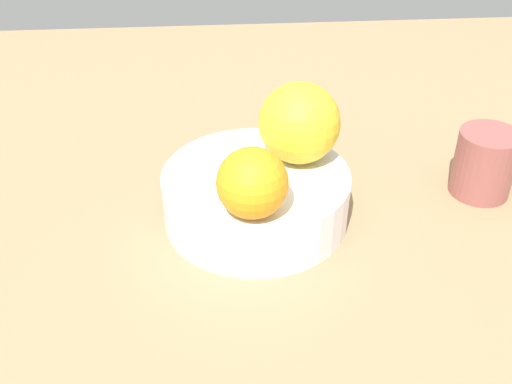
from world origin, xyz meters
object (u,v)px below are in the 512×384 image
(orange_in_bowl_1, at_px, (252,183))
(ceramic_cup, at_px, (484,163))
(fruit_bowl, at_px, (256,197))
(orange_in_bowl_0, at_px, (299,123))

(orange_in_bowl_1, distance_m, ceramic_cup, 0.26)
(fruit_bowl, height_order, ceramic_cup, ceramic_cup)
(fruit_bowl, bearing_deg, orange_in_bowl_0, -149.56)
(orange_in_bowl_1, bearing_deg, ceramic_cup, -160.25)
(orange_in_bowl_0, height_order, ceramic_cup, orange_in_bowl_0)
(orange_in_bowl_1, height_order, ceramic_cup, orange_in_bowl_1)
(orange_in_bowl_0, distance_m, orange_in_bowl_1, 0.10)
(fruit_bowl, height_order, orange_in_bowl_1, orange_in_bowl_1)
(fruit_bowl, bearing_deg, ceramic_cup, -173.39)
(ceramic_cup, bearing_deg, fruit_bowl, 6.61)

